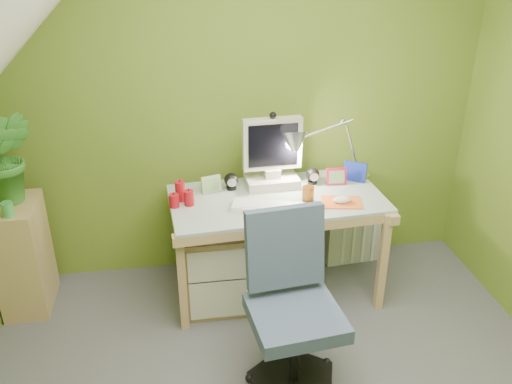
{
  "coord_description": "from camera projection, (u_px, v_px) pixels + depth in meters",
  "views": [
    {
      "loc": [
        -0.45,
        -1.8,
        2.26
      ],
      "look_at": [
        0.0,
        1.0,
        0.85
      ],
      "focal_mm": 38.0,
      "sensor_mm": 36.0,
      "label": 1
    }
  ],
  "objects": [
    {
      "name": "keyboard",
      "position": [
        268.0,
        207.0,
        3.27
      ],
      "size": [
        0.46,
        0.26,
        0.02
      ],
      "primitive_type": "cube",
      "rotation": [
        0.0,
        0.0,
        -0.31
      ],
      "color": "white",
      "rests_on": "desk"
    },
    {
      "name": "mousepad",
      "position": [
        342.0,
        202.0,
        3.34
      ],
      "size": [
        0.27,
        0.21,
        0.01
      ],
      "primitive_type": "cube",
      "rotation": [
        0.0,
        0.0,
        -0.19
      ],
      "color": "#DF5D22",
      "rests_on": "desk"
    },
    {
      "name": "photo_frame_red",
      "position": [
        336.0,
        176.0,
        3.55
      ],
      "size": [
        0.13,
        0.03,
        0.11
      ],
      "primitive_type": "cube",
      "rotation": [
        0.0,
        0.0,
        -0.06
      ],
      "color": "#C2143C",
      "rests_on": "desk"
    },
    {
      "name": "desk_lamp",
      "position": [
        341.0,
        135.0,
        3.49
      ],
      "size": [
        0.63,
        0.36,
        0.64
      ],
      "primitive_type": null,
      "rotation": [
        0.0,
        0.0,
        0.17
      ],
      "color": "silver",
      "rests_on": "desk"
    },
    {
      "name": "amber_tumbler",
      "position": [
        308.0,
        194.0,
        3.34
      ],
      "size": [
        0.08,
        0.08,
        0.09
      ],
      "primitive_type": "cylinder",
      "rotation": [
        0.0,
        0.0,
        0.03
      ],
      "color": "#965115",
      "rests_on": "desk"
    },
    {
      "name": "radiator",
      "position": [
        354.0,
        231.0,
        3.99
      ],
      "size": [
        0.46,
        0.21,
        0.45
      ],
      "primitive_type": "cube",
      "rotation": [
        0.0,
        0.0,
        0.07
      ],
      "color": "silver",
      "rests_on": "floor"
    },
    {
      "name": "monitor",
      "position": [
        272.0,
        147.0,
        3.45
      ],
      "size": [
        0.4,
        0.24,
        0.54
      ],
      "primitive_type": null,
      "rotation": [
        0.0,
        0.0,
        0.04
      ],
      "color": "beige",
      "rests_on": "desk"
    },
    {
      "name": "mouse",
      "position": [
        342.0,
        200.0,
        3.33
      ],
      "size": [
        0.13,
        0.09,
        0.04
      ],
      "primitive_type": "ellipsoid",
      "rotation": [
        0.0,
        0.0,
        -0.21
      ],
      "color": "silver",
      "rests_on": "mousepad"
    },
    {
      "name": "candle_cluster",
      "position": [
        180.0,
        194.0,
        3.3
      ],
      "size": [
        0.2,
        0.18,
        0.13
      ],
      "primitive_type": null,
      "rotation": [
        0.0,
        0.0,
        -0.19
      ],
      "color": "#AA0E1A",
      "rests_on": "desk"
    },
    {
      "name": "side_ledge",
      "position": [
        23.0,
        256.0,
        3.43
      ],
      "size": [
        0.27,
        0.42,
        0.74
      ],
      "primitive_type": "cube",
      "color": "tan",
      "rests_on": "floor"
    },
    {
      "name": "task_chair",
      "position": [
        296.0,
        315.0,
        2.76
      ],
      "size": [
        0.57,
        0.57,
        0.93
      ],
      "primitive_type": null,
      "rotation": [
        0.0,
        0.0,
        0.11
      ],
      "color": "#3A4760",
      "rests_on": "floor"
    },
    {
      "name": "potted_plant",
      "position": [
        7.0,
        157.0,
        3.19
      ],
      "size": [
        0.34,
        0.28,
        0.57
      ],
      "primitive_type": "imported",
      "rotation": [
        0.0,
        0.0,
        0.09
      ],
      "color": "#357C29",
      "rests_on": "side_ledge"
    },
    {
      "name": "speaker_right",
      "position": [
        313.0,
        176.0,
        3.56
      ],
      "size": [
        0.09,
        0.09,
        0.11
      ],
      "primitive_type": null,
      "rotation": [
        0.0,
        0.0,
        -0.02
      ],
      "color": "black",
      "rests_on": "desk"
    },
    {
      "name": "photo_frame_blue",
      "position": [
        355.0,
        172.0,
        3.6
      ],
      "size": [
        0.14,
        0.1,
        0.13
      ],
      "primitive_type": "cube",
      "rotation": [
        0.0,
        0.0,
        -0.56
      ],
      "color": "navy",
      "rests_on": "desk"
    },
    {
      "name": "desk",
      "position": [
        276.0,
        245.0,
        3.57
      ],
      "size": [
        1.37,
        0.75,
        0.71
      ],
      "primitive_type": null,
      "rotation": [
        0.0,
        0.0,
        0.06
      ],
      "color": "tan",
      "rests_on": "floor"
    },
    {
      "name": "photo_frame_green",
      "position": [
        211.0,
        184.0,
        3.45
      ],
      "size": [
        0.13,
        0.05,
        0.11
      ],
      "primitive_type": "cube",
      "rotation": [
        0.0,
        0.0,
        0.28
      ],
      "color": "#A1B47B",
      "rests_on": "desk"
    },
    {
      "name": "green_cup",
      "position": [
        7.0,
        209.0,
        3.12
      ],
      "size": [
        0.08,
        0.08,
        0.09
      ],
      "primitive_type": "cylinder",
      "rotation": [
        0.0,
        0.0,
        -0.23
      ],
      "color": "green",
      "rests_on": "side_ledge"
    },
    {
      "name": "wall_back",
      "position": [
        241.0,
        104.0,
        3.54
      ],
      "size": [
        3.2,
        0.01,
        2.4
      ],
      "primitive_type": "cube",
      "color": "olive",
      "rests_on": "floor"
    },
    {
      "name": "speaker_left",
      "position": [
        231.0,
        181.0,
        3.49
      ],
      "size": [
        0.1,
        0.1,
        0.11
      ],
      "primitive_type": null,
      "rotation": [
        0.0,
        0.0,
        -0.05
      ],
      "color": "black",
      "rests_on": "desk"
    }
  ]
}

